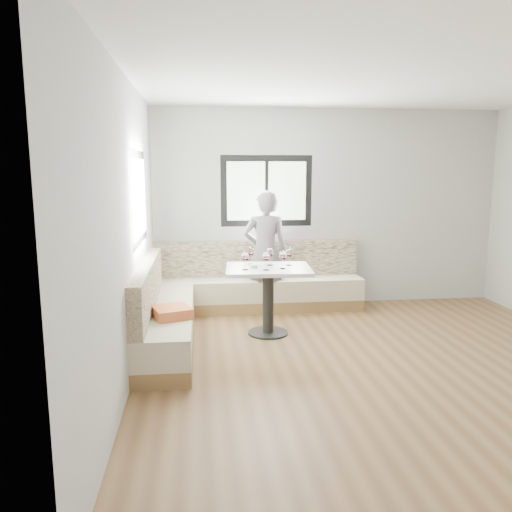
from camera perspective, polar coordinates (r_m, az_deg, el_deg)
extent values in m
cube|color=brown|center=(5.27, 14.92, -12.14)|extent=(5.00, 5.00, 0.01)
cube|color=white|center=(4.98, 16.41, 19.35)|extent=(5.00, 5.00, 0.01)
cube|color=#B7B7B2|center=(7.30, 8.25, 5.44)|extent=(5.00, 0.01, 2.80)
cube|color=#B7B7B2|center=(4.62, -14.52, 2.76)|extent=(0.01, 5.00, 2.80)
cube|color=black|center=(7.10, 1.22, 7.43)|extent=(1.30, 0.02, 1.00)
cube|color=black|center=(5.48, -13.25, 6.50)|extent=(0.02, 1.30, 1.00)
cube|color=olive|center=(7.06, 0.25, -5.50)|extent=(2.90, 0.55, 0.16)
cube|color=beige|center=(7.01, 0.25, -3.73)|extent=(2.90, 0.55, 0.29)
cube|color=beige|center=(7.13, 0.06, -0.24)|extent=(2.90, 0.14, 0.50)
cube|color=olive|center=(5.69, -10.02, -9.46)|extent=(0.55, 2.25, 0.16)
cube|color=beige|center=(5.62, -10.09, -7.30)|extent=(0.55, 2.25, 0.29)
cube|color=beige|center=(5.54, -12.33, -3.39)|extent=(0.14, 2.25, 0.50)
cube|color=#D88745|center=(5.21, -9.58, -6.35)|extent=(0.45, 0.45, 0.11)
cylinder|color=black|center=(6.07, 1.38, -8.75)|extent=(0.48, 0.48, 0.02)
cylinder|color=black|center=(5.96, 1.39, -5.35)|extent=(0.13, 0.13, 0.77)
cube|color=silver|center=(5.87, 1.41, -1.52)|extent=(1.04, 0.84, 0.04)
imported|color=slate|center=(6.83, 1.07, 0.47)|extent=(0.62, 0.41, 1.67)
cylinder|color=white|center=(5.83, -0.25, -1.18)|extent=(0.10, 0.10, 0.04)
sphere|color=black|center=(5.84, -0.12, -1.06)|extent=(0.02, 0.02, 0.02)
sphere|color=black|center=(5.83, -0.37, -1.07)|extent=(0.02, 0.02, 0.02)
sphere|color=black|center=(5.81, -0.22, -1.11)|extent=(0.02, 0.02, 0.02)
cylinder|color=white|center=(5.72, -1.26, -1.57)|extent=(0.07, 0.07, 0.01)
cylinder|color=white|center=(5.71, -1.26, -1.08)|extent=(0.01, 0.01, 0.09)
ellipsoid|color=white|center=(5.69, -1.26, -0.06)|extent=(0.10, 0.10, 0.11)
cylinder|color=#440207|center=(5.69, -1.26, -0.34)|extent=(0.07, 0.07, 0.02)
cylinder|color=white|center=(5.69, 1.15, -1.61)|extent=(0.07, 0.07, 0.01)
cylinder|color=white|center=(5.69, 1.15, -1.13)|extent=(0.01, 0.01, 0.09)
ellipsoid|color=white|center=(5.67, 1.16, -0.10)|extent=(0.10, 0.10, 0.11)
cylinder|color=#440207|center=(5.67, 1.16, -0.38)|extent=(0.07, 0.07, 0.02)
cylinder|color=white|center=(5.79, 3.09, -1.44)|extent=(0.07, 0.07, 0.01)
cylinder|color=white|center=(5.78, 3.10, -0.96)|extent=(0.01, 0.01, 0.09)
ellipsoid|color=white|center=(5.76, 3.11, 0.05)|extent=(0.10, 0.10, 0.11)
cylinder|color=#440207|center=(5.76, 3.11, -0.23)|extent=(0.07, 0.07, 0.02)
cylinder|color=white|center=(5.99, 1.60, -1.05)|extent=(0.07, 0.07, 0.01)
cylinder|color=white|center=(5.98, 1.61, -0.58)|extent=(0.01, 0.01, 0.09)
ellipsoid|color=white|center=(5.96, 1.61, 0.40)|extent=(0.10, 0.10, 0.11)
cylinder|color=#440207|center=(5.97, 1.61, 0.13)|extent=(0.07, 0.07, 0.02)
cylinder|color=white|center=(5.99, 3.77, -1.06)|extent=(0.07, 0.07, 0.01)
cylinder|color=white|center=(5.98, 3.78, -0.59)|extent=(0.01, 0.01, 0.09)
ellipsoid|color=white|center=(5.97, 3.79, 0.38)|extent=(0.10, 0.10, 0.11)
cylinder|color=#440207|center=(5.97, 3.78, 0.12)|extent=(0.07, 0.07, 0.02)
cylinder|color=white|center=(6.06, -0.60, -0.93)|extent=(0.07, 0.07, 0.01)
cylinder|color=white|center=(6.05, -0.60, -0.47)|extent=(0.01, 0.01, 0.09)
ellipsoid|color=white|center=(6.03, -0.60, 0.50)|extent=(0.10, 0.10, 0.11)
cylinder|color=#440207|center=(6.03, -0.60, 0.24)|extent=(0.07, 0.07, 0.02)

